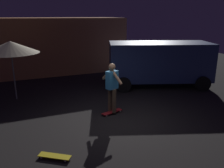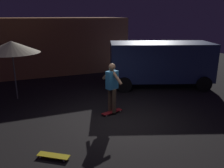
{
  "view_description": "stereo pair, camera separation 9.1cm",
  "coord_description": "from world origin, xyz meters",
  "px_view_note": "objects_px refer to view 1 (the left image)",
  "views": [
    {
      "loc": [
        -2.67,
        -6.03,
        3.23
      ],
      "look_at": [
        0.16,
        0.8,
        1.05
      ],
      "focal_mm": 37.54,
      "sensor_mm": 36.0,
      "label": 1
    },
    {
      "loc": [
        -2.58,
        -6.06,
        3.23
      ],
      "look_at": [
        0.16,
        0.8,
        1.05
      ],
      "focal_mm": 37.54,
      "sensor_mm": 36.0,
      "label": 2
    }
  ],
  "objects_px": {
    "parked_van": "(159,61)",
    "patio_umbrella": "(10,47)",
    "skateboard_spare": "(55,156)",
    "skater": "(112,84)",
    "skateboard_ridden": "(112,112)"
  },
  "relations": [
    {
      "from": "parked_van",
      "to": "patio_umbrella",
      "type": "bearing_deg",
      "value": 175.35
    },
    {
      "from": "patio_umbrella",
      "to": "skateboard_spare",
      "type": "height_order",
      "value": "patio_umbrella"
    },
    {
      "from": "parked_van",
      "to": "skater",
      "type": "relative_size",
      "value": 2.98
    },
    {
      "from": "skater",
      "to": "patio_umbrella",
      "type": "bearing_deg",
      "value": 136.86
    },
    {
      "from": "skater",
      "to": "skateboard_spare",
      "type": "bearing_deg",
      "value": -139.74
    },
    {
      "from": "parked_van",
      "to": "skateboard_ridden",
      "type": "height_order",
      "value": "parked_van"
    },
    {
      "from": "parked_van",
      "to": "skateboard_spare",
      "type": "height_order",
      "value": "parked_van"
    },
    {
      "from": "patio_umbrella",
      "to": "skateboard_spare",
      "type": "distance_m",
      "value": 5.16
    },
    {
      "from": "skateboard_spare",
      "to": "patio_umbrella",
      "type": "bearing_deg",
      "value": 98.94
    },
    {
      "from": "parked_van",
      "to": "skateboard_ridden",
      "type": "distance_m",
      "value": 4.19
    },
    {
      "from": "patio_umbrella",
      "to": "skateboard_ridden",
      "type": "distance_m",
      "value": 4.56
    },
    {
      "from": "skateboard_spare",
      "to": "skater",
      "type": "distance_m",
      "value": 3.1
    },
    {
      "from": "patio_umbrella",
      "to": "skater",
      "type": "bearing_deg",
      "value": -43.14
    },
    {
      "from": "skateboard_ridden",
      "to": "skater",
      "type": "distance_m",
      "value": 0.98
    },
    {
      "from": "patio_umbrella",
      "to": "skater",
      "type": "xyz_separation_m",
      "value": [
        2.98,
        -2.79,
        -1.04
      ]
    }
  ]
}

